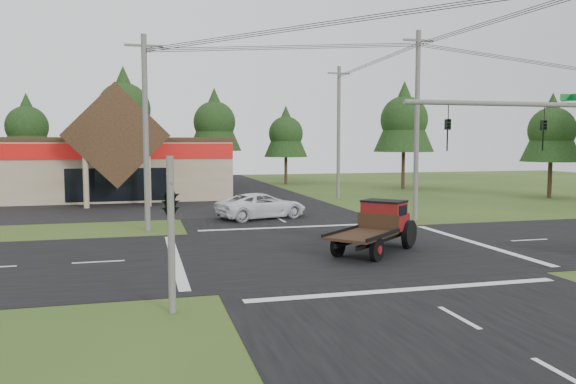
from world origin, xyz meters
name	(u,v)px	position (x,y,z in m)	size (l,w,h in m)	color
ground	(336,250)	(0.00, 0.00, 0.00)	(120.00, 120.00, 0.00)	#2E4A1A
road_ns	(336,250)	(0.00, 0.00, 0.01)	(12.00, 120.00, 0.02)	black
road_ew	(336,250)	(0.00, 0.00, 0.01)	(120.00, 12.00, 0.02)	black
parking_apron	(59,210)	(-14.00, 19.00, 0.01)	(28.00, 14.00, 0.02)	black
cvs_building	(54,166)	(-15.70, 29.57, 2.78)	(30.40, 18.20, 9.19)	#A1836D
traffic_signal_corner	(170,187)	(-7.50, -7.32, 3.52)	(0.53, 2.48, 4.40)	#595651
utility_pole_nw	(146,131)	(-8.00, 8.00, 5.39)	(2.00, 0.30, 10.50)	#595651
utility_pole_ne	(417,124)	(8.00, 8.00, 5.89)	(2.00, 0.30, 11.50)	#595651
utility_pole_n	(339,131)	(8.00, 22.00, 5.74)	(2.00, 0.30, 11.20)	#595651
tree_row_b	(27,125)	(-20.00, 42.00, 6.70)	(5.60, 5.60, 10.10)	#332316
tree_row_c	(124,106)	(-10.00, 41.00, 8.72)	(7.28, 7.28, 13.13)	#332316
tree_row_d	(214,120)	(0.00, 42.00, 7.38)	(6.16, 6.16, 11.11)	#332316
tree_row_e	(286,132)	(8.00, 40.00, 6.03)	(5.04, 5.04, 9.09)	#332316
tree_side_ne	(404,117)	(18.00, 30.00, 7.38)	(6.16, 6.16, 11.11)	#332316
tree_side_e_near	(552,128)	(26.00, 18.00, 6.03)	(5.04, 5.04, 9.09)	#332316
antique_flatbed_truck	(373,227)	(1.38, -0.96, 1.12)	(2.05, 5.38, 2.25)	#620E0E
white_pickup	(262,206)	(-0.96, 11.29, 0.80)	(2.65, 5.76, 1.60)	white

